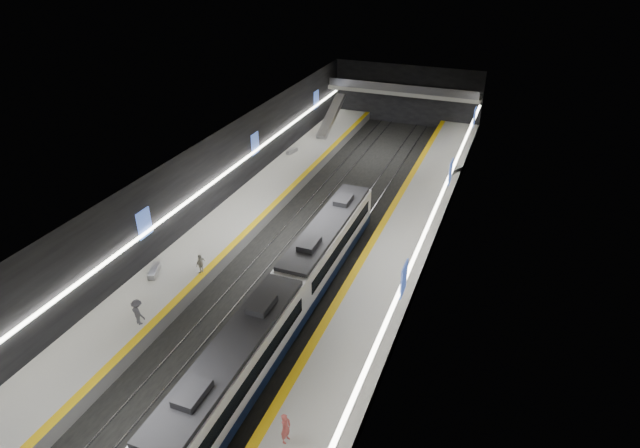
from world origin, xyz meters
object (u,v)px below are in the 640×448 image
at_px(bench_left_near, 154,271).
at_px(passenger_right_a, 286,428).
at_px(train, 288,295).
at_px(passenger_left_a, 201,264).
at_px(bench_left_far, 292,151).
at_px(escalator, 331,116).
at_px(bench_right_far, 456,170).
at_px(passenger_left_b, 138,312).

distance_m(bench_left_near, passenger_right_a, 18.49).
height_order(bench_left_near, passenger_right_a, passenger_right_a).
relative_size(train, passenger_left_a, 18.87).
height_order(bench_left_near, bench_left_far, bench_left_near).
bearing_deg(escalator, bench_right_far, -24.13).
relative_size(train, bench_right_far, 16.53).
bearing_deg(escalator, passenger_left_a, -86.61).
height_order(escalator, bench_left_far, escalator).
bearing_deg(passenger_left_b, bench_left_near, -44.57).
relative_size(escalator, bench_left_far, 4.67).
relative_size(bench_left_far, passenger_left_a, 1.08).
xyz_separation_m(escalator, passenger_left_a, (2.00, -33.76, -1.10)).
bearing_deg(train, escalator, 105.76).
xyz_separation_m(train, escalator, (-10.00, 35.44, 0.70)).
bearing_deg(train, bench_left_near, 178.74).
height_order(train, bench_left_far, train).
distance_m(bench_left_far, passenger_right_a, 39.62).
height_order(train, bench_right_far, train).
bearing_deg(passenger_left_b, bench_left_far, -66.50).
bearing_deg(bench_right_far, passenger_left_b, -91.08).
bearing_deg(train, passenger_right_a, -66.53).
bearing_deg(passenger_left_b, escalator, -69.82).
bearing_deg(escalator, bench_left_far, -99.61).
xyz_separation_m(passenger_right_a, passenger_left_b, (-12.82, 4.88, 0.02)).
relative_size(bench_right_far, passenger_right_a, 0.99).
distance_m(bench_left_near, bench_right_far, 33.06).
relative_size(bench_left_near, bench_left_far, 1.13).
distance_m(escalator, passenger_left_b, 40.41).
height_order(passenger_left_a, passenger_left_b, passenger_left_b).
distance_m(bench_right_far, passenger_left_a, 30.15).
distance_m(bench_left_near, bench_left_far, 26.27).
distance_m(bench_right_far, passenger_left_b, 36.27).
height_order(bench_right_far, passenger_left_b, passenger_left_b).
distance_m(train, escalator, 36.83).
bearing_deg(passenger_left_b, passenger_left_a, -76.71).
distance_m(bench_right_far, passenger_right_a, 37.74).
relative_size(passenger_left_a, passenger_left_b, 0.85).
xyz_separation_m(passenger_right_a, passenger_left_a, (-12.26, 11.49, -0.12)).
relative_size(escalator, passenger_left_b, 4.25).
xyz_separation_m(bench_left_far, bench_right_far, (18.51, 1.30, 0.01)).
bearing_deg(bench_left_far, passenger_right_a, -54.85).
height_order(bench_left_near, passenger_left_b, passenger_left_b).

